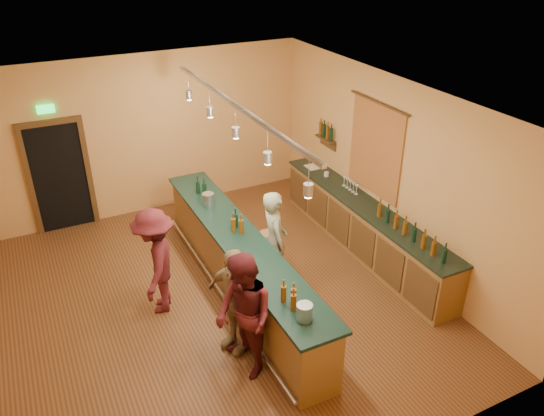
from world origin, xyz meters
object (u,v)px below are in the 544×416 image
tasting_bar (240,262)px  bar_stool (268,240)px  back_counter (364,227)px  customer_a (244,316)px  bartender (274,240)px  customer_b (235,300)px  customer_c (156,262)px

tasting_bar → bar_stool: 0.95m
back_counter → customer_a: (-3.09, -1.72, 0.40)m
tasting_bar → bartender: bearing=-3.7°
customer_a → bar_stool: size_ratio=2.85×
back_counter → bar_stool: (-1.73, 0.38, -0.01)m
customer_b → tasting_bar: bearing=130.2°
bartender → bar_stool: (0.18, 0.60, -0.38)m
bartender → customer_b: bartender is taller
back_counter → tasting_bar: 2.50m
tasting_bar → customer_a: customer_a is taller
customer_b → bar_stool: bearing=118.5°
customer_c → bar_stool: customer_c is taller
customer_b → bar_stool: customer_b is taller
tasting_bar → bar_stool: bearing=36.5°
back_counter → tasting_bar: (-2.49, -0.18, 0.12)m
tasting_bar → customer_b: size_ratio=3.16×
bartender → bar_stool: bearing=-5.8°
back_counter → bartender: (-1.91, -0.22, 0.37)m
back_counter → customer_a: customer_a is taller
customer_b → back_counter: bearing=89.6°
customer_c → bar_stool: bearing=122.8°
customer_c → back_counter: bearing=112.6°
bartender → customer_b: 1.55m
tasting_bar → customer_b: bearing=-116.6°
bartender → customer_a: 1.92m
back_counter → customer_c: customer_c is taller
customer_b → bar_stool: (1.31, 1.66, -0.33)m
tasting_bar → customer_c: customer_c is taller
tasting_bar → bartender: 0.64m
customer_c → tasting_bar: bearing=103.3°
customer_a → bar_stool: customer_a is taller
tasting_bar → customer_c: 1.30m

